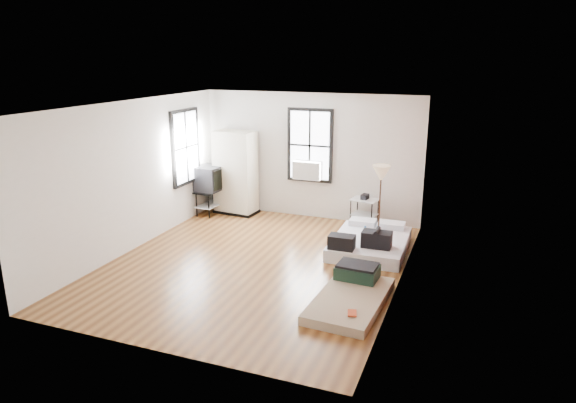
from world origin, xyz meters
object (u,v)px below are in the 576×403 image
at_px(mattress_main, 370,242).
at_px(tv_stand, 210,180).
at_px(side_table, 365,205).
at_px(floor_lamp, 381,178).
at_px(wardrobe, 236,173).
at_px(mattress_bare, 352,293).

relative_size(mattress_main, tv_stand, 1.64).
bearing_deg(side_table, floor_lamp, -62.62).
bearing_deg(wardrobe, tv_stand, -146.02).
height_order(wardrobe, tv_stand, wardrobe).
xyz_separation_m(side_table, floor_lamp, (0.50, -0.96, 0.85)).
height_order(mattress_bare, side_table, side_table).
bearing_deg(side_table, mattress_main, -73.00).
xyz_separation_m(mattress_main, floor_lamp, (0.08, 0.39, 1.18)).
distance_m(wardrobe, floor_lamp, 3.66).
bearing_deg(tv_stand, side_table, 9.98).
distance_m(mattress_main, floor_lamp, 1.25).
relative_size(side_table, tv_stand, 0.64).
bearing_deg(mattress_bare, floor_lamp, 95.74).
height_order(mattress_main, side_table, side_table).
bearing_deg(floor_lamp, mattress_main, -102.30).
bearing_deg(mattress_main, wardrobe, 158.15).
bearing_deg(mattress_main, mattress_bare, -86.31).
distance_m(side_table, tv_stand, 3.58).
relative_size(mattress_bare, side_table, 2.54).
bearing_deg(wardrobe, mattress_main, -15.44).
xyz_separation_m(mattress_bare, side_table, (-0.60, 3.49, 0.38)).
xyz_separation_m(side_table, tv_stand, (-3.55, -0.36, 0.32)).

